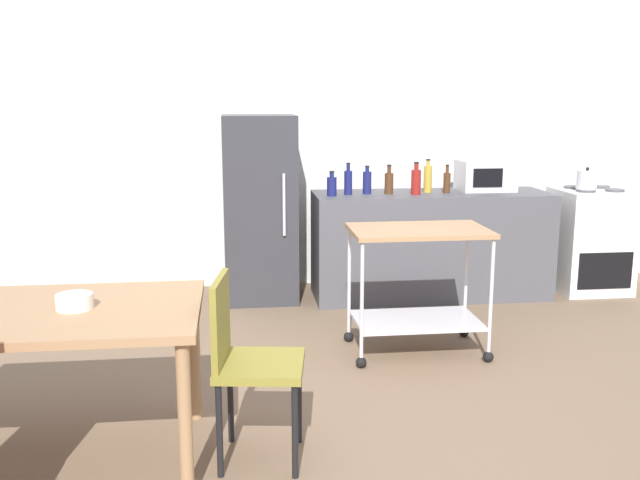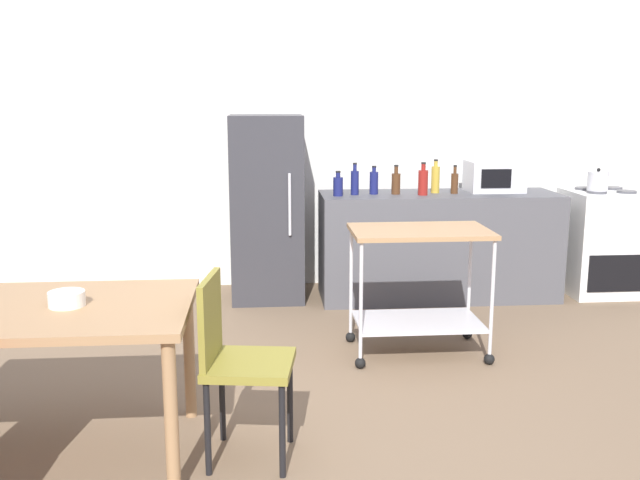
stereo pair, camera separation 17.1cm
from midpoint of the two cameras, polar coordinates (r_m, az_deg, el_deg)
The scene contains 18 objects.
ground_plane at distance 3.71m, azimuth 4.52°, elevation -15.88°, with size 12.00×12.00×0.00m, color brown.
back_wall at distance 6.47m, azimuth -0.91°, elevation 9.21°, with size 8.40×0.12×2.90m, color silver.
kitchen_counter at distance 6.16m, azimuth 8.05°, elevation -0.38°, with size 2.00×0.64×0.90m, color #4C4C51.
dining_table at distance 3.55m, azimuth -23.18°, elevation -6.40°, with size 1.50×0.90×0.75m.
chair_olive at distance 3.37m, azimuth -7.41°, elevation -9.17°, with size 0.45×0.45×0.89m.
stove_oven at distance 6.70m, azimuth 20.09°, elevation -0.01°, with size 0.60×0.61×0.92m.
refrigerator at distance 6.00m, azimuth -5.63°, elevation 2.51°, with size 0.60×0.63×1.55m.
kitchen_cart at distance 4.76m, azimuth 6.81°, elevation -2.35°, with size 0.91×0.57×0.85m.
bottle_vinegar at distance 5.83m, azimuth 0.10°, elevation 4.37°, with size 0.08×0.08×0.20m.
bottle_soda at distance 5.90m, azimuth 1.44°, elevation 4.69°, with size 0.07×0.07×0.26m.
bottle_soy_sauce at distance 5.96m, azimuth 2.96°, elevation 4.66°, with size 0.07×0.07×0.24m.
bottle_sesame_oil at distance 5.97m, azimuth 4.72°, elevation 4.62°, with size 0.07×0.07×0.24m.
bottle_hot_sauce at distance 5.94m, azimuth 6.87°, elevation 4.69°, with size 0.08×0.08×0.27m.
bottle_sparkling_water at distance 6.09m, azimuth 7.82°, elevation 4.91°, with size 0.07×0.07×0.28m.
bottle_wine at distance 6.08m, azimuth 9.32°, elevation 4.62°, with size 0.06×0.06×0.24m.
microwave at distance 6.30m, azimuth 12.34°, elevation 5.06°, with size 0.46×0.35×0.26m.
fruit_bowl at distance 3.46m, azimuth -20.41°, elevation -4.64°, with size 0.17×0.17×0.07m, color white.
kettle at distance 6.48m, azimuth 19.87°, elevation 4.56°, with size 0.24×0.17×0.19m.
Camera 1 is at (-0.76, -3.22, 1.70)m, focal length 39.99 mm.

